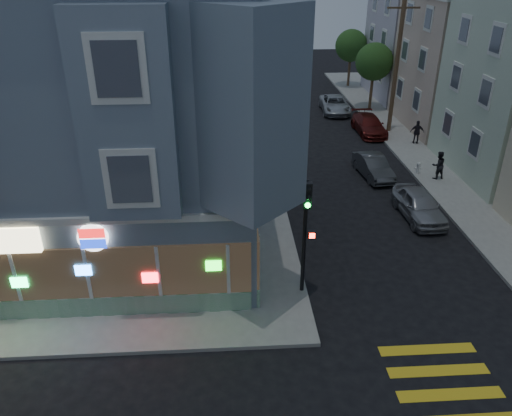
{
  "coord_description": "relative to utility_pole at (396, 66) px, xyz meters",
  "views": [
    {
      "loc": [
        0.05,
        -10.55,
        11.68
      ],
      "look_at": [
        1.13,
        6.56,
        2.95
      ],
      "focal_mm": 35.0,
      "sensor_mm": 36.0,
      "label": 1
    }
  ],
  "objects": [
    {
      "name": "fire_hydrant",
      "position": [
        -0.7,
        -8.01,
        -4.28
      ],
      "size": [
        0.4,
        0.23,
        0.69
      ],
      "color": "white",
      "rests_on": "sidewalk_ne"
    },
    {
      "name": "utility_pole",
      "position": [
        0.0,
        0.0,
        0.0
      ],
      "size": [
        2.2,
        0.3,
        9.0
      ],
      "color": "#4C3826",
      "rests_on": "sidewalk_ne"
    },
    {
      "name": "parked_car_d",
      "position": [
        -2.9,
        5.4,
        -4.14
      ],
      "size": [
        2.42,
        4.83,
        1.31
      ],
      "primitive_type": "imported",
      "rotation": [
        0.0,
        0.0,
        -0.05
      ],
      "color": "#A8ADB3",
      "rests_on": "ground"
    },
    {
      "name": "row_house_d",
      "position": [
        7.5,
        10.0,
        0.6
      ],
      "size": [
        12.0,
        8.6,
        10.5
      ],
      "primitive_type": "cube",
      "color": "#B1A8B9",
      "rests_on": "sidewalk_ne"
    },
    {
      "name": "street_tree_far",
      "position": [
        0.2,
        14.0,
        -0.86
      ],
      "size": [
        3.0,
        3.0,
        5.3
      ],
      "color": "#4C3826",
      "rests_on": "sidewalk_ne"
    },
    {
      "name": "row_house_c",
      "position": [
        7.5,
        1.0,
        -0.15
      ],
      "size": [
        12.0,
        8.6,
        9.0
      ],
      "primitive_type": "cube",
      "color": "#C4A697",
      "rests_on": "sidewalk_ne"
    },
    {
      "name": "traffic_signal",
      "position": [
        -9.18,
        -19.12,
        -1.51
      ],
      "size": [
        0.54,
        0.52,
        4.63
      ],
      "rotation": [
        0.0,
        0.0,
        -0.07
      ],
      "color": "black",
      "rests_on": "sidewalk_nw"
    },
    {
      "name": "pedestrian_b",
      "position": [
        1.0,
        -2.9,
        -3.86
      ],
      "size": [
        0.99,
        0.6,
        1.58
      ],
      "primitive_type": "imported",
      "rotation": [
        0.0,
        0.0,
        2.9
      ],
      "color": "black",
      "rests_on": "sidewalk_ne"
    },
    {
      "name": "parked_car_a",
      "position": [
        -2.55,
        -13.21,
        -4.1
      ],
      "size": [
        1.81,
        4.14,
        1.39
      ],
      "primitive_type": "imported",
      "rotation": [
        0.0,
        0.0,
        0.04
      ],
      "color": "#999AA0",
      "rests_on": "ground"
    },
    {
      "name": "street_tree_near",
      "position": [
        0.2,
        6.0,
        -0.86
      ],
      "size": [
        3.0,
        3.0,
        5.3
      ],
      "color": "#4C3826",
      "rests_on": "sidewalk_ne"
    },
    {
      "name": "corner_building",
      "position": [
        -18.0,
        -13.02,
        1.02
      ],
      "size": [
        14.6,
        14.6,
        11.4
      ],
      "color": "slate",
      "rests_on": "sidewalk_nw"
    },
    {
      "name": "ground",
      "position": [
        -12.0,
        -24.0,
        -4.8
      ],
      "size": [
        120.0,
        120.0,
        0.0
      ],
      "primitive_type": "plane",
      "color": "black",
      "rests_on": "ground"
    },
    {
      "name": "pedestrian_a",
      "position": [
        0.1,
        -8.84,
        -3.83
      ],
      "size": [
        0.9,
        0.76,
        1.63
      ],
      "primitive_type": "imported",
      "rotation": [
        0.0,
        0.0,
        3.34
      ],
      "color": "black",
      "rests_on": "sidewalk_ne"
    },
    {
      "name": "parked_car_c",
      "position": [
        -1.55,
        -0.2,
        -4.15
      ],
      "size": [
        1.93,
        4.52,
        1.3
      ],
      "primitive_type": "imported",
      "rotation": [
        0.0,
        0.0,
        0.03
      ],
      "color": "#5A1714",
      "rests_on": "ground"
    },
    {
      "name": "parked_car_b",
      "position": [
        -3.4,
        -8.01,
        -4.17
      ],
      "size": [
        1.74,
        3.91,
        1.25
      ],
      "primitive_type": "imported",
      "rotation": [
        0.0,
        0.0,
        0.11
      ],
      "color": "#3E4043",
      "rests_on": "ground"
    },
    {
      "name": "sidewalk_nw",
      "position": [
        -25.5,
        -1.0,
        -4.72
      ],
      "size": [
        33.0,
        42.0,
        0.15
      ],
      "primitive_type": "cube",
      "color": "gray",
      "rests_on": "ground"
    }
  ]
}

